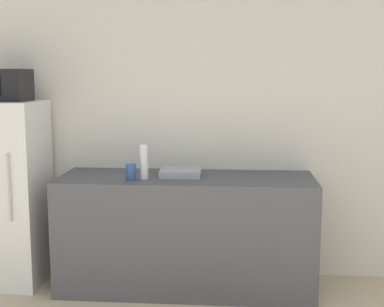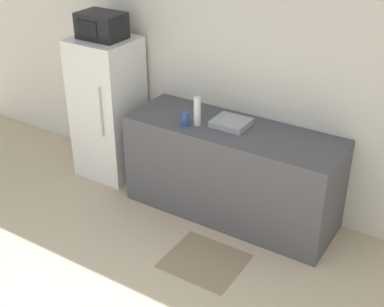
{
  "view_description": "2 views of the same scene",
  "coord_description": "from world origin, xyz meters",
  "px_view_note": "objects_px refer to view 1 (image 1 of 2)",
  "views": [
    {
      "loc": [
        0.39,
        -1.32,
        1.76
      ],
      "look_at": [
        0.09,
        2.32,
        1.21
      ],
      "focal_mm": 50.0,
      "sensor_mm": 36.0,
      "label": 1
    },
    {
      "loc": [
        2.03,
        -1.06,
        3.07
      ],
      "look_at": [
        0.18,
        1.88,
        1.18
      ],
      "focal_mm": 50.0,
      "sensor_mm": 36.0,
      "label": 2
    }
  ],
  "objects_px": {
    "bottle_tall": "(144,162)",
    "bottle_short": "(131,172)",
    "microwave": "(0,85)",
    "refrigerator": "(6,193)"
  },
  "relations": [
    {
      "from": "bottle_tall",
      "to": "bottle_short",
      "type": "height_order",
      "value": "bottle_tall"
    },
    {
      "from": "microwave",
      "to": "bottle_short",
      "type": "relative_size",
      "value": 3.52
    },
    {
      "from": "refrigerator",
      "to": "bottle_short",
      "type": "distance_m",
      "value": 1.14
    },
    {
      "from": "bottle_tall",
      "to": "microwave",
      "type": "bearing_deg",
      "value": 173.83
    },
    {
      "from": "microwave",
      "to": "bottle_short",
      "type": "height_order",
      "value": "microwave"
    },
    {
      "from": "refrigerator",
      "to": "bottle_short",
      "type": "bearing_deg",
      "value": -9.66
    },
    {
      "from": "bottle_tall",
      "to": "bottle_short",
      "type": "distance_m",
      "value": 0.13
    },
    {
      "from": "refrigerator",
      "to": "bottle_tall",
      "type": "relative_size",
      "value": 5.57
    },
    {
      "from": "bottle_short",
      "to": "refrigerator",
      "type": "bearing_deg",
      "value": 170.34
    },
    {
      "from": "refrigerator",
      "to": "microwave",
      "type": "relative_size",
      "value": 3.4
    }
  ]
}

